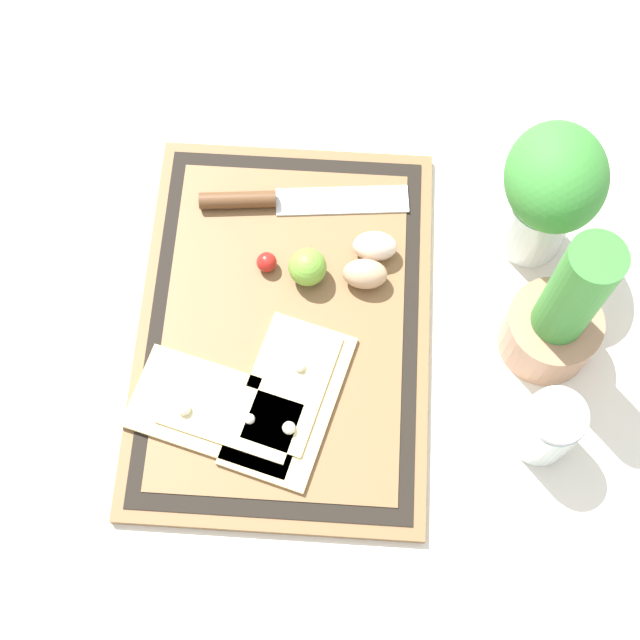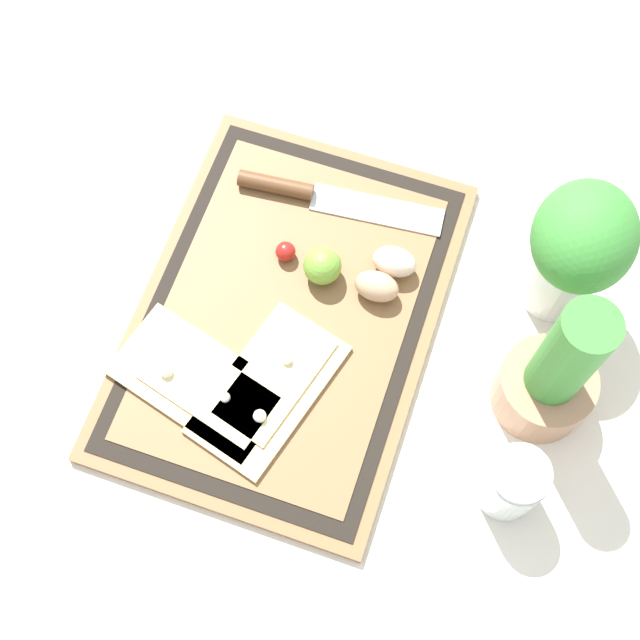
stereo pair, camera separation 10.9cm
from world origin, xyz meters
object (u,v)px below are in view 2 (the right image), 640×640
object	(u,v)px
pizza_slice_far	(270,387)
knife	(306,193)
egg_pink	(394,262)
herb_glass	(578,248)
egg_brown	(377,286)
lime	(322,266)
herb_pot	(554,374)
cherry_tomato_red	(286,252)
sauce_jar	(511,484)
pizza_slice_near	(200,383)

from	to	relation	value
pizza_slice_far	knife	size ratio (longest dim) A/B	0.81
egg_pink	herb_glass	distance (m)	0.22
pizza_slice_far	knife	bearing A→B (deg)	-170.10
egg_brown	lime	distance (m)	0.07
egg_pink	lime	xyz separation A→B (m)	(0.04, -0.08, 0.00)
herb_pot	pizza_slice_far	bearing A→B (deg)	-72.00
cherry_tomato_red	egg_brown	bearing A→B (deg)	84.70
pizza_slice_far	herb_pot	distance (m)	0.33
herb_pot	sauce_jar	size ratio (longest dim) A/B	2.34
pizza_slice_near	pizza_slice_far	bearing A→B (deg)	105.68
pizza_slice_far	pizza_slice_near	bearing A→B (deg)	-74.32
herb_pot	egg_pink	bearing A→B (deg)	-114.98
pizza_slice_far	egg_pink	bearing A→B (deg)	155.09
egg_pink	egg_brown	bearing A→B (deg)	-15.37
pizza_slice_near	egg_brown	world-z (taller)	egg_brown
pizza_slice_near	herb_glass	distance (m)	0.47
pizza_slice_near	egg_pink	size ratio (longest dim) A/B	4.04
pizza_slice_far	sauce_jar	size ratio (longest dim) A/B	2.12
cherry_tomato_red	herb_glass	world-z (taller)	herb_glass
pizza_slice_near	pizza_slice_far	distance (m)	0.08
egg_pink	lime	bearing A→B (deg)	-65.97
knife	egg_pink	world-z (taller)	egg_pink
herb_glass	herb_pot	bearing A→B (deg)	6.04
pizza_slice_far	cherry_tomato_red	bearing A→B (deg)	-166.37
knife	sauce_jar	world-z (taller)	sauce_jar
egg_brown	sauce_jar	distance (m)	0.29
egg_pink	herb_glass	xyz separation A→B (m)	(-0.04, 0.20, 0.09)
sauce_jar	knife	bearing A→B (deg)	-130.07
cherry_tomato_red	herb_pot	size ratio (longest dim) A/B	0.10
cherry_tomato_red	sauce_jar	xyz separation A→B (m)	(0.20, 0.34, 0.02)
lime	herb_pot	world-z (taller)	herb_pot
cherry_tomato_red	pizza_slice_near	bearing A→B (deg)	-11.33
egg_brown	cherry_tomato_red	world-z (taller)	egg_brown
knife	herb_pot	distance (m)	0.40
pizza_slice_far	herb_glass	size ratio (longest dim) A/B	1.06
pizza_slice_near	egg_pink	bearing A→B (deg)	142.04
egg_brown	herb_pot	distance (m)	0.24
sauce_jar	herb_glass	world-z (taller)	herb_glass
egg_pink	herb_glass	world-z (taller)	herb_glass
pizza_slice_far	herb_pot	size ratio (longest dim) A/B	0.90
knife	sauce_jar	size ratio (longest dim) A/B	2.61
pizza_slice_near	cherry_tomato_red	distance (m)	0.20
pizza_slice_near	herb_pot	distance (m)	0.42
egg_pink	cherry_tomato_red	distance (m)	0.14
lime	herb_glass	distance (m)	0.31
egg_brown	lime	world-z (taller)	lime
herb_glass	sauce_jar	bearing A→B (deg)	1.27
knife	egg_brown	distance (m)	0.17
cherry_tomato_red	sauce_jar	size ratio (longest dim) A/B	0.24
herb_pot	lime	bearing A→B (deg)	-102.03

